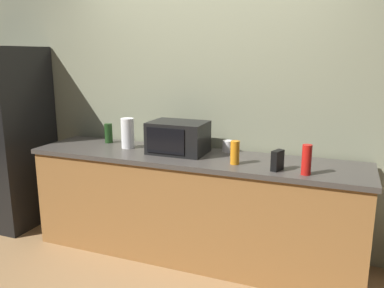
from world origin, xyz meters
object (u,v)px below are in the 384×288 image
at_px(refrigerator, 6,137).
at_px(bottle_hot_sauce, 307,160).
at_px(paper_towel_roll, 128,133).
at_px(bottle_wine, 109,133).
at_px(mug_white, 228,146).
at_px(microwave, 178,137).
at_px(bottle_dish_soap, 235,153).
at_px(cordless_phone, 277,160).

bearing_deg(refrigerator, bottle_hot_sauce, -3.77).
xyz_separation_m(paper_towel_roll, bottle_wine, (-0.28, 0.12, -0.04)).
bearing_deg(bottle_hot_sauce, mug_white, 148.37).
bearing_deg(bottle_hot_sauce, bottle_wine, 168.91).
bearing_deg(mug_white, microwave, -154.41).
relative_size(refrigerator, mug_white, 17.74).
height_order(paper_towel_roll, bottle_dish_soap, paper_towel_roll).
distance_m(paper_towel_roll, bottle_dish_soap, 1.06).
bearing_deg(cordless_phone, paper_towel_roll, -169.09).
relative_size(refrigerator, cordless_phone, 12.00).
bearing_deg(bottle_wine, bottle_dish_soap, -12.12).
height_order(bottle_wine, bottle_hot_sauce, bottle_hot_sauce).
bearing_deg(bottle_dish_soap, paper_towel_roll, 170.93).
distance_m(cordless_phone, bottle_dish_soap, 0.34).
xyz_separation_m(paper_towel_roll, cordless_phone, (1.37, -0.22, -0.06)).
relative_size(paper_towel_roll, bottle_dish_soap, 1.48).
relative_size(microwave, bottle_wine, 2.60).
bearing_deg(refrigerator, microwave, 1.45).
bearing_deg(refrigerator, bottle_dish_soap, -2.71).
distance_m(bottle_hot_sauce, mug_white, 0.82).
xyz_separation_m(microwave, cordless_phone, (0.88, -0.21, -0.06)).
distance_m(bottle_wine, bottle_dish_soap, 1.35).
xyz_separation_m(refrigerator, mug_white, (2.29, 0.23, 0.05)).
relative_size(cordless_phone, bottle_hot_sauce, 0.69).
bearing_deg(bottle_hot_sauce, microwave, 167.29).
height_order(microwave, bottle_wine, microwave).
bearing_deg(paper_towel_roll, mug_white, 11.73).
height_order(microwave, cordless_phone, microwave).
xyz_separation_m(bottle_wine, mug_white, (1.16, 0.07, -0.04)).
bearing_deg(bottle_hot_sauce, paper_towel_roll, 171.11).
bearing_deg(paper_towel_roll, bottle_dish_soap, -9.07).
bearing_deg(paper_towel_roll, cordless_phone, -8.95).
xyz_separation_m(paper_towel_roll, bottle_hot_sauce, (1.58, -0.25, -0.03)).
bearing_deg(bottle_wine, bottle_hot_sauce, -11.09).
height_order(refrigerator, bottle_dish_soap, refrigerator).
distance_m(paper_towel_roll, mug_white, 0.90).
height_order(refrigerator, microwave, refrigerator).
height_order(bottle_wine, bottle_dish_soap, bottle_wine).
bearing_deg(bottle_wine, refrigerator, -171.53).
distance_m(paper_towel_roll, bottle_hot_sauce, 1.60).
bearing_deg(paper_towel_roll, microwave, -0.26).
bearing_deg(bottle_wine, cordless_phone, -11.42).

